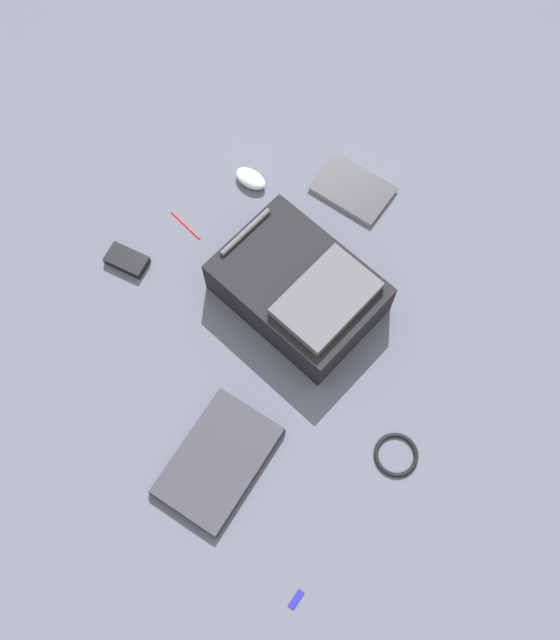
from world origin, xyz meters
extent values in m
plane|color=#4C5160|center=(0.00, 0.00, 0.00)|extent=(3.80, 3.80, 0.00)
cube|color=black|center=(0.09, 0.05, 0.07)|extent=(0.33, 0.46, 0.15)
cube|color=#4C4C51|center=(0.09, -0.05, 0.17)|extent=(0.28, 0.19, 0.03)
cylinder|color=#4C4C51|center=(0.09, 0.26, 0.16)|extent=(0.20, 0.02, 0.02)
cube|color=#24242C|center=(-0.42, -0.12, 0.01)|extent=(0.38, 0.28, 0.02)
cube|color=#2D2D38|center=(-0.42, -0.12, 0.03)|extent=(0.38, 0.27, 0.01)
cube|color=silver|center=(0.49, 0.17, 0.01)|extent=(0.19, 0.25, 0.01)
cube|color=black|center=(0.49, 0.17, 0.02)|extent=(0.19, 0.26, 0.00)
ellipsoid|color=silver|center=(0.29, 0.43, 0.02)|extent=(0.08, 0.11, 0.04)
torus|color=black|center=(-0.08, -0.47, 0.01)|extent=(0.12, 0.12, 0.01)
cube|color=black|center=(-0.17, 0.51, 0.01)|extent=(0.10, 0.14, 0.03)
cylinder|color=red|center=(0.04, 0.48, 0.00)|extent=(0.02, 0.13, 0.01)
cube|color=#191999|center=(-0.54, -0.52, 0.00)|extent=(0.05, 0.02, 0.01)
camera|label=1|loc=(-0.56, -0.48, 2.01)|focal=40.33mm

